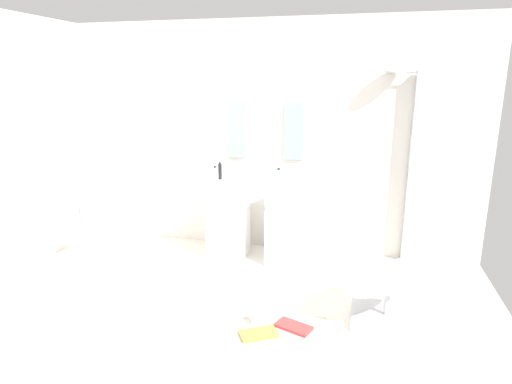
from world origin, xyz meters
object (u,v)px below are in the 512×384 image
(magazine_ochre, at_px, (259,334))
(soap_bottle_white, at_px, (215,175))
(towel_rack, at_px, (93,217))
(soap_bottle_clear, at_px, (279,176))
(coffee_mug, at_px, (255,318))
(lounge_chair, at_px, (388,282))
(pedestal_sink_left, at_px, (228,216))
(soap_bottle_black, at_px, (220,171))
(magazine_red, at_px, (294,327))
(pedestal_sink_right, at_px, (286,220))
(shower_column, at_px, (414,166))

(magazine_ochre, height_order, soap_bottle_white, soap_bottle_white)
(towel_rack, xyz_separation_m, soap_bottle_clear, (1.71, 0.88, 0.32))
(soap_bottle_clear, bearing_deg, coffee_mug, -86.56)
(lounge_chair, bearing_deg, pedestal_sink_left, 149.01)
(pedestal_sink_left, relative_size, lounge_chair, 0.89)
(pedestal_sink_left, bearing_deg, lounge_chair, -30.99)
(towel_rack, relative_size, soap_bottle_black, 4.91)
(soap_bottle_white, bearing_deg, soap_bottle_clear, 15.32)
(magazine_red, relative_size, soap_bottle_white, 1.59)
(pedestal_sink_right, bearing_deg, coffee_mug, -90.98)
(pedestal_sink_left, xyz_separation_m, soap_bottle_clear, (0.55, 0.07, 0.48))
(pedestal_sink_right, height_order, towel_rack, pedestal_sink_right)
(pedestal_sink_right, relative_size, coffee_mug, 10.84)
(towel_rack, relative_size, magazine_red, 3.33)
(magazine_ochre, relative_size, soap_bottle_black, 1.50)
(soap_bottle_black, bearing_deg, pedestal_sink_right, -4.19)
(shower_column, xyz_separation_m, soap_bottle_white, (-2.06, -0.43, -0.12))
(pedestal_sink_left, height_order, soap_bottle_white, soap_bottle_white)
(soap_bottle_black, xyz_separation_m, soap_bottle_white, (-0.00, -0.16, -0.01))
(pedestal_sink_left, relative_size, pedestal_sink_right, 1.00)
(lounge_chair, distance_m, coffee_mug, 1.13)
(towel_rack, xyz_separation_m, magazine_red, (2.11, -0.51, -0.61))
(magazine_ochre, relative_size, soap_bottle_clear, 1.88)
(lounge_chair, height_order, magazine_red, lounge_chair)
(pedestal_sink_right, distance_m, coffee_mug, 1.39)
(towel_rack, height_order, coffee_mug, towel_rack)
(shower_column, xyz_separation_m, lounge_chair, (-0.27, -1.33, -0.73))
(shower_column, xyz_separation_m, coffee_mug, (-1.32, -1.64, -1.02))
(magazine_ochre, bearing_deg, soap_bottle_white, 90.85)
(magazine_ochre, distance_m, soap_bottle_black, 1.98)
(towel_rack, bearing_deg, pedestal_sink_left, 34.80)
(towel_rack, relative_size, soap_bottle_white, 5.28)
(shower_column, distance_m, soap_bottle_clear, 1.43)
(soap_bottle_white, bearing_deg, pedestal_sink_right, 7.94)
(shower_column, distance_m, soap_bottle_black, 2.08)
(soap_bottle_clear, relative_size, soap_bottle_white, 0.86)
(lounge_chair, bearing_deg, towel_rack, 175.90)
(coffee_mug, distance_m, soap_bottle_black, 1.81)
(pedestal_sink_left, relative_size, magazine_ochre, 3.38)
(pedestal_sink_right, height_order, magazine_ochre, pedestal_sink_right)
(coffee_mug, bearing_deg, pedestal_sink_right, 89.02)
(pedestal_sink_left, xyz_separation_m, towel_rack, (-1.16, -0.80, 0.15))
(pedestal_sink_left, height_order, magazine_red, pedestal_sink_left)
(shower_column, height_order, magazine_ochre, shower_column)
(pedestal_sink_left, bearing_deg, soap_bottle_white, -135.80)
(towel_rack, distance_m, soap_bottle_clear, 1.95)
(pedestal_sink_right, height_order, shower_column, shower_column)
(pedestal_sink_left, height_order, pedestal_sink_right, same)
(lounge_chair, bearing_deg, coffee_mug, -163.05)
(shower_column, distance_m, magazine_ochre, 2.43)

